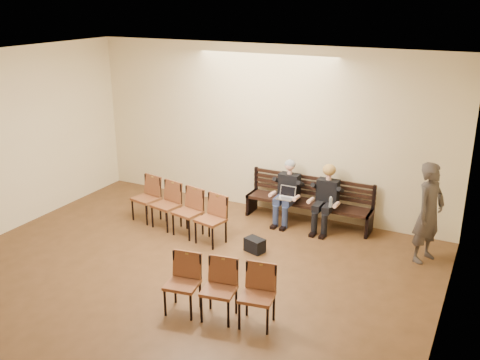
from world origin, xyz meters
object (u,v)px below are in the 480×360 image
at_px(laptop, 285,199).
at_px(seated_man, 287,193).
at_px(bag, 255,245).
at_px(chair_row_back, 219,291).
at_px(bench, 308,212).
at_px(water_bottle, 330,208).
at_px(seated_woman, 326,200).
at_px(chair_row_front, 177,209).
at_px(passerby, 430,205).

bearing_deg(laptop, seated_man, 111.00).
distance_m(laptop, bag, 1.38).
bearing_deg(bag, chair_row_back, -78.37).
relative_size(bench, seated_man, 2.10).
relative_size(water_bottle, chair_row_back, 0.14).
height_order(laptop, water_bottle, laptop).
bearing_deg(chair_row_back, bag, 92.29).
relative_size(seated_woman, bag, 3.49).
distance_m(seated_man, chair_row_front, 2.25).
bearing_deg(bench, laptop, -135.41).
bearing_deg(chair_row_back, bench, 81.16).
height_order(seated_man, chair_row_front, seated_man).
distance_m(water_bottle, passerby, 1.88).
bearing_deg(water_bottle, bench, 147.45).
bearing_deg(passerby, laptop, 108.64).
bearing_deg(bag, chair_row_front, 175.75).
distance_m(laptop, chair_row_back, 3.46).
height_order(passerby, chair_row_back, passerby).
bearing_deg(bench, passerby, -14.16).
bearing_deg(seated_man, passerby, -9.77).
relative_size(water_bottle, chair_row_front, 0.10).
xyz_separation_m(passerby, chair_row_back, (-2.35, -3.19, -0.58)).
distance_m(seated_man, passerby, 2.86).
bearing_deg(laptop, bench, 53.59).
bearing_deg(seated_woman, laptop, -162.93).
distance_m(seated_man, seated_woman, 0.82).
bearing_deg(water_bottle, chair_row_front, -156.94).
height_order(laptop, chair_row_back, chair_row_back).
bearing_deg(laptop, passerby, 3.89).
bearing_deg(seated_man, chair_row_back, -83.13).
relative_size(laptop, chair_row_front, 0.15).
relative_size(seated_man, laptop, 3.79).
xyz_separation_m(bench, seated_man, (-0.41, -0.12, 0.39)).
height_order(passerby, chair_row_front, passerby).
distance_m(laptop, water_bottle, 0.94).
xyz_separation_m(laptop, passerby, (2.74, -0.25, 0.45)).
height_order(laptop, bag, laptop).
distance_m(seated_woman, bag, 1.80).
height_order(seated_woman, bag, seated_woman).
relative_size(bench, chair_row_front, 1.16).
distance_m(chair_row_front, chair_row_back, 3.15).
height_order(chair_row_front, chair_row_back, chair_row_front).
relative_size(laptop, passerby, 0.16).
bearing_deg(bag, passerby, 20.83).
bearing_deg(passerby, chair_row_back, 167.44).
relative_size(seated_man, chair_row_front, 0.55).
distance_m(seated_woman, laptop, 0.80).
xyz_separation_m(laptop, chair_row_front, (-1.80, -1.17, -0.11)).
relative_size(seated_woman, laptop, 3.69).
relative_size(seated_man, bag, 3.58).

